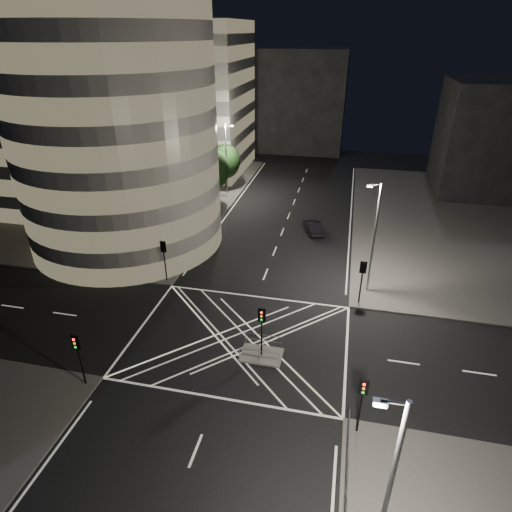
% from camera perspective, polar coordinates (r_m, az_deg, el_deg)
% --- Properties ---
extents(ground, '(120.00, 120.00, 0.00)m').
position_cam_1_polar(ground, '(33.23, -2.17, -11.01)').
color(ground, black).
rests_on(ground, ground).
extents(sidewalk_far_left, '(42.00, 42.00, 0.15)m').
position_cam_1_polar(sidewalk_far_left, '(66.40, -21.15, 7.81)').
color(sidewalk_far_left, '#524F4D').
rests_on(sidewalk_far_left, ground).
extents(central_island, '(3.00, 2.00, 0.15)m').
position_cam_1_polar(central_island, '(31.70, 0.73, -13.07)').
color(central_island, slate).
rests_on(central_island, ground).
extents(office_tower_curved, '(30.00, 29.00, 27.20)m').
position_cam_1_polar(office_tower_curved, '(52.26, -20.47, 17.26)').
color(office_tower_curved, gray).
rests_on(office_tower_curved, sidewalk_far_left).
extents(office_block_rear, '(24.00, 16.00, 22.00)m').
position_cam_1_polar(office_block_rear, '(73.50, -11.41, 19.86)').
color(office_block_rear, gray).
rests_on(office_block_rear, sidewalk_far_left).
extents(building_right_far, '(14.00, 12.00, 15.00)m').
position_cam_1_polar(building_right_far, '(69.00, 29.23, 13.50)').
color(building_right_far, black).
rests_on(building_right_far, sidewalk_far_right).
extents(building_far_end, '(18.00, 8.00, 18.00)m').
position_cam_1_polar(building_far_end, '(84.47, 5.30, 19.78)').
color(building_far_end, black).
rests_on(building_far_end, ground).
extents(tree_a, '(5.01, 5.01, 7.70)m').
position_cam_1_polar(tree_a, '(41.27, -13.42, 4.48)').
color(tree_a, black).
rests_on(tree_a, sidewalk_far_left).
extents(tree_b, '(4.86, 4.86, 7.46)m').
position_cam_1_polar(tree_b, '(46.38, -10.34, 7.23)').
color(tree_b, black).
rests_on(tree_b, sidewalk_far_left).
extents(tree_c, '(3.84, 3.84, 6.47)m').
position_cam_1_polar(tree_c, '(51.77, -7.84, 9.13)').
color(tree_c, black).
rests_on(tree_c, sidewalk_far_left).
extents(tree_d, '(4.55, 4.55, 7.26)m').
position_cam_1_polar(tree_d, '(57.05, -5.83, 11.44)').
color(tree_d, black).
rests_on(tree_d, sidewalk_far_left).
extents(tree_e, '(4.23, 4.23, 6.50)m').
position_cam_1_polar(tree_e, '(62.71, -4.11, 12.48)').
color(tree_e, black).
rests_on(tree_e, sidewalk_far_left).
extents(traffic_signal_fl, '(0.55, 0.22, 4.00)m').
position_cam_1_polar(traffic_signal_fl, '(39.65, -12.18, 0.34)').
color(traffic_signal_fl, black).
rests_on(traffic_signal_fl, sidewalk_far_left).
extents(traffic_signal_nl, '(0.55, 0.22, 4.00)m').
position_cam_1_polar(traffic_signal_nl, '(29.91, -22.68, -11.57)').
color(traffic_signal_nl, black).
rests_on(traffic_signal_nl, sidewalk_near_left).
extents(traffic_signal_fr, '(0.55, 0.22, 4.00)m').
position_cam_1_polar(traffic_signal_fr, '(36.53, 13.99, -2.42)').
color(traffic_signal_fr, black).
rests_on(traffic_signal_fr, sidewalk_far_right).
extents(traffic_signal_nr, '(0.55, 0.22, 4.00)m').
position_cam_1_polar(traffic_signal_nr, '(25.62, 13.97, -17.67)').
color(traffic_signal_nr, black).
rests_on(traffic_signal_nr, sidewalk_near_right).
extents(traffic_signal_island, '(0.55, 0.22, 4.00)m').
position_cam_1_polar(traffic_signal_island, '(29.92, 0.76, -8.96)').
color(traffic_signal_island, black).
rests_on(traffic_signal_island, central_island).
extents(street_lamp_left_near, '(1.25, 0.25, 10.00)m').
position_cam_1_polar(street_lamp_left_near, '(43.15, -10.58, 6.65)').
color(street_lamp_left_near, slate).
rests_on(street_lamp_left_near, sidewalk_far_left).
extents(street_lamp_left_far, '(1.25, 0.25, 10.00)m').
position_cam_1_polar(street_lamp_left_far, '(59.29, -3.96, 12.91)').
color(street_lamp_left_far, slate).
rests_on(street_lamp_left_far, sidewalk_far_left).
extents(street_lamp_right_far, '(1.25, 0.25, 10.00)m').
position_cam_1_polar(street_lamp_right_far, '(37.34, 15.42, 2.64)').
color(street_lamp_right_far, slate).
rests_on(street_lamp_right_far, sidewalk_far_right).
extents(street_lamp_right_near, '(1.25, 0.25, 10.00)m').
position_cam_1_polar(street_lamp_right_near, '(19.04, 17.11, -27.60)').
color(street_lamp_right_near, slate).
rests_on(street_lamp_right_near, sidewalk_near_right).
extents(railing_near_right, '(0.06, 11.70, 1.10)m').
position_cam_1_polar(railing_near_right, '(23.95, 11.88, -30.44)').
color(railing_near_right, slate).
rests_on(railing_near_right, sidewalk_near_right).
extents(railing_island_south, '(2.80, 0.06, 1.10)m').
position_cam_1_polar(railing_island_south, '(30.63, 0.38, -13.27)').
color(railing_island_south, slate).
rests_on(railing_island_south, central_island).
extents(railing_island_north, '(2.80, 0.06, 1.10)m').
position_cam_1_polar(railing_island_north, '(31.98, 1.07, -11.19)').
color(railing_island_north, slate).
rests_on(railing_island_north, central_island).
extents(sedan, '(2.85, 4.48, 1.39)m').
position_cam_1_polar(sedan, '(49.93, 7.67, 3.85)').
color(sedan, black).
rests_on(sedan, ground).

